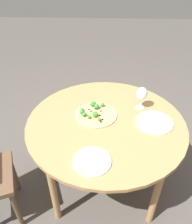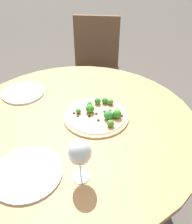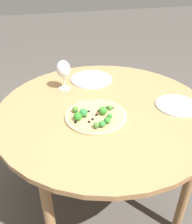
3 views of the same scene
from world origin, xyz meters
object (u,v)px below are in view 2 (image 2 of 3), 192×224
at_px(wine_glass, 80,153).
at_px(plate_far, 27,173).
at_px(chair, 95,69).
at_px(plate_near, 23,93).
at_px(pizza, 98,114).

height_order(wine_glass, plate_far, wine_glass).
relative_size(chair, plate_far, 3.30).
relative_size(wine_glass, plate_far, 0.68).
xyz_separation_m(wine_glass, plate_near, (-0.57, 0.35, -0.12)).
height_order(pizza, plate_near, pizza).
bearing_deg(wine_glass, plate_near, 148.34).
distance_m(pizza, wine_glass, 0.39).
distance_m(chair, plate_near, 0.87).
bearing_deg(wine_glass, chair, 114.74).
distance_m(plate_near, plate_far, 0.58).
xyz_separation_m(chair, plate_far, (0.36, -1.28, 0.23)).
xyz_separation_m(pizza, plate_near, (-0.47, -0.00, -0.01)).
xyz_separation_m(wine_glass, plate_far, (-0.19, -0.08, -0.12)).
bearing_deg(plate_far, wine_glass, 23.56).
bearing_deg(wine_glass, pizza, 106.84).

